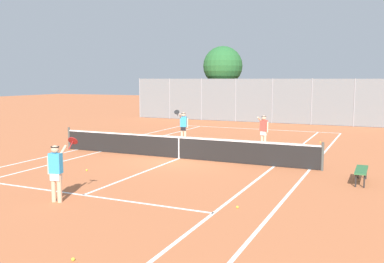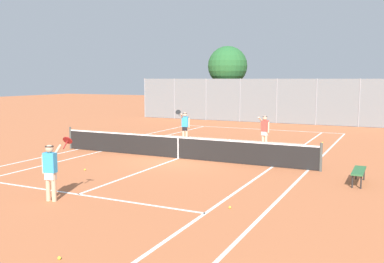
# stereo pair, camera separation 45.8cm
# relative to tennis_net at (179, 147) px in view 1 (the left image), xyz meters

# --- Properties ---
(ground_plane) EXTENTS (120.00, 120.00, 0.00)m
(ground_plane) POSITION_rel_tennis_net_xyz_m (0.00, 0.00, -0.51)
(ground_plane) COLOR #BC663D
(court_line_markings) EXTENTS (11.10, 23.90, 0.01)m
(court_line_markings) POSITION_rel_tennis_net_xyz_m (0.00, 0.00, -0.51)
(court_line_markings) COLOR white
(court_line_markings) RESTS_ON ground
(tennis_net) EXTENTS (12.00, 0.10, 1.07)m
(tennis_net) POSITION_rel_tennis_net_xyz_m (0.00, 0.00, 0.00)
(tennis_net) COLOR #474C47
(tennis_net) RESTS_ON ground
(player_near_side) EXTENTS (0.57, 0.81, 1.77)m
(player_near_side) POSITION_rel_tennis_net_xyz_m (-0.22, -7.25, 0.42)
(player_near_side) COLOR #D8A884
(player_near_side) RESTS_ON ground
(player_far_left) EXTENTS (0.53, 0.84, 1.77)m
(player_far_left) POSITION_rel_tennis_net_xyz_m (-1.94, 4.50, 0.42)
(player_far_left) COLOR beige
(player_far_left) RESTS_ON ground
(player_far_right) EXTENTS (0.52, 0.47, 1.60)m
(player_far_right) POSITION_rel_tennis_net_xyz_m (2.53, 4.41, 0.40)
(player_far_right) COLOR beige
(player_far_right) RESTS_ON ground
(loose_tennis_ball_0) EXTENTS (0.07, 0.07, 0.07)m
(loose_tennis_ball_0) POSITION_rel_tennis_net_xyz_m (-4.25, 4.99, -0.48)
(loose_tennis_ball_0) COLOR #D1DB33
(loose_tennis_ball_0) RESTS_ON ground
(loose_tennis_ball_1) EXTENTS (0.07, 0.07, 0.07)m
(loose_tennis_ball_1) POSITION_rel_tennis_net_xyz_m (4.89, 7.22, -0.48)
(loose_tennis_ball_1) COLOR #D1DB33
(loose_tennis_ball_1) RESTS_ON ground
(loose_tennis_ball_2) EXTENTS (0.07, 0.07, 0.07)m
(loose_tennis_ball_2) POSITION_rel_tennis_net_xyz_m (-2.03, -3.67, -0.48)
(loose_tennis_ball_2) COLOR #D1DB33
(loose_tennis_ball_2) RESTS_ON ground
(loose_tennis_ball_3) EXTENTS (0.07, 0.07, 0.07)m
(loose_tennis_ball_3) POSITION_rel_tennis_net_xyz_m (4.55, -5.74, -0.48)
(loose_tennis_ball_3) COLOR #D1DB33
(loose_tennis_ball_3) RESTS_ON ground
(loose_tennis_ball_4) EXTENTS (0.07, 0.07, 0.07)m
(loose_tennis_ball_4) POSITION_rel_tennis_net_xyz_m (2.78, -10.17, -0.48)
(loose_tennis_ball_4) COLOR #D1DB33
(loose_tennis_ball_4) RESTS_ON ground
(courtside_bench) EXTENTS (0.36, 1.50, 0.47)m
(courtside_bench) POSITION_rel_tennis_net_xyz_m (7.38, -1.41, -0.10)
(courtside_bench) COLOR #2D6638
(courtside_bench) RESTS_ON ground
(back_fence) EXTENTS (23.81, 0.08, 3.43)m
(back_fence) POSITION_rel_tennis_net_xyz_m (0.00, 16.29, 1.21)
(back_fence) COLOR gray
(back_fence) RESTS_ON ground
(tree_behind_left) EXTENTS (3.33, 3.33, 6.14)m
(tree_behind_left) POSITION_rel_tennis_net_xyz_m (-4.68, 18.12, 3.85)
(tree_behind_left) COLOR brown
(tree_behind_left) RESTS_ON ground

